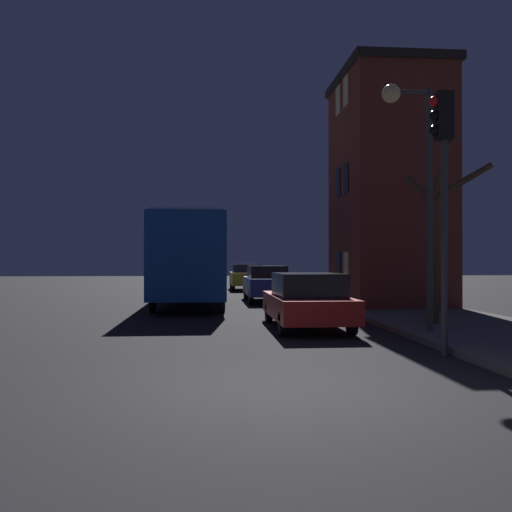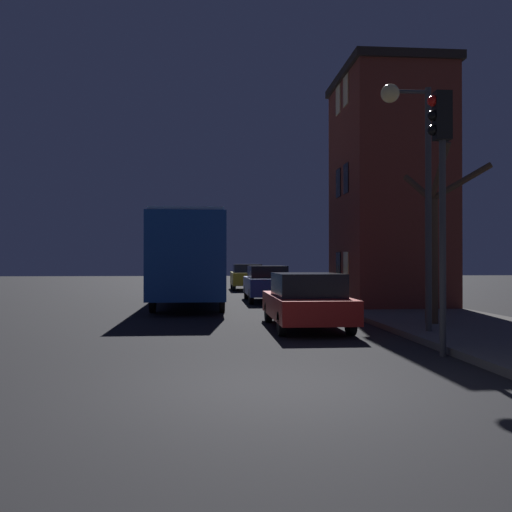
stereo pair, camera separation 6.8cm
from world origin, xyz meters
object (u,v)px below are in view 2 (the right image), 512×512
(bus, at_px, (191,253))
(car_far_lane, at_px, (247,276))
(streetlamp, at_px, (412,158))
(traffic_light, at_px, (441,168))
(bare_tree, at_px, (434,243))
(car_near_lane, at_px, (306,300))
(car_mid_lane, at_px, (267,283))

(bus, relative_size, car_far_lane, 2.52)
(streetlamp, height_order, traffic_light, streetlamp)
(bare_tree, distance_m, car_far_lane, 20.50)
(streetlamp, relative_size, car_near_lane, 1.23)
(car_far_lane, bearing_deg, car_near_lane, -89.36)
(streetlamp, bearing_deg, traffic_light, -98.86)
(streetlamp, xyz_separation_m, car_mid_lane, (-2.18, 11.77, -3.31))
(bus, height_order, car_near_lane, bus)
(car_far_lane, bearing_deg, bare_tree, -80.11)
(traffic_light, xyz_separation_m, bus, (-4.99, 12.95, -1.41))
(car_far_lane, bearing_deg, car_mid_lane, -88.87)
(traffic_light, relative_size, bare_tree, 1.07)
(streetlamp, bearing_deg, car_far_lane, 96.24)
(streetlamp, bearing_deg, car_near_lane, 138.75)
(car_near_lane, bearing_deg, streetlamp, -41.25)
(streetlamp, xyz_separation_m, car_far_lane, (-2.37, 21.71, -3.30))
(traffic_light, distance_m, bus, 13.95)
(car_near_lane, height_order, car_far_lane, car_far_lane)
(traffic_light, bearing_deg, bare_tree, 69.55)
(traffic_light, relative_size, bus, 0.44)
(bare_tree, xyz_separation_m, car_mid_lane, (-3.32, 10.21, -1.41))
(traffic_light, bearing_deg, car_far_lane, 94.64)
(streetlamp, xyz_separation_m, car_near_lane, (-2.15, 1.89, -3.38))
(car_far_lane, bearing_deg, streetlamp, -83.76)
(bus, bearing_deg, car_mid_lane, 23.44)
(car_near_lane, relative_size, car_far_lane, 1.06)
(streetlamp, xyz_separation_m, traffic_light, (-0.40, -2.58, -0.65))
(car_near_lane, distance_m, car_far_lane, 19.83)
(bus, bearing_deg, bare_tree, -53.47)
(bus, relative_size, car_near_lane, 2.38)
(streetlamp, height_order, car_mid_lane, streetlamp)
(bus, xyz_separation_m, car_mid_lane, (3.21, 1.39, -1.26))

